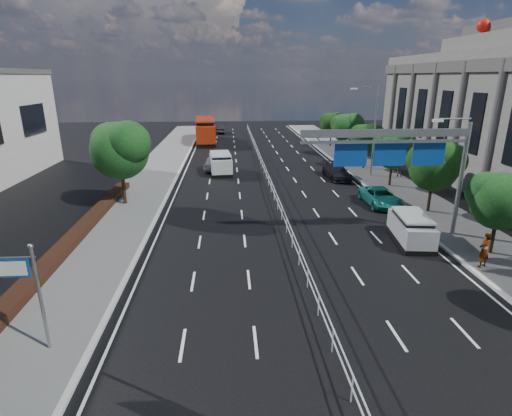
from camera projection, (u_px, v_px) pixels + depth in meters
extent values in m
plane|color=black|center=(327.00, 339.00, 15.62)|extent=(160.00, 160.00, 0.00)
cube|color=slate|center=(23.00, 350.00, 14.84)|extent=(5.00, 140.00, 0.14)
cube|color=silver|center=(91.00, 347.00, 15.01)|extent=(0.25, 140.00, 0.15)
cube|color=silver|center=(269.00, 177.00, 36.62)|extent=(0.05, 85.00, 0.05)
cube|color=silver|center=(269.00, 181.00, 36.76)|extent=(0.05, 85.00, 0.05)
cube|color=black|center=(33.00, 280.00, 19.37)|extent=(1.00, 36.00, 0.44)
cylinder|color=gray|center=(41.00, 302.00, 14.27)|extent=(0.12, 0.12, 4.20)
sphere|color=gray|center=(30.00, 246.00, 13.60)|extent=(0.18, 0.18, 0.18)
cylinder|color=gray|center=(16.00, 258.00, 13.69)|extent=(1.30, 0.07, 0.07)
cube|color=navy|center=(9.00, 268.00, 13.79)|extent=(1.35, 0.06, 0.68)
cube|color=white|center=(10.00, 268.00, 13.83)|extent=(1.20, 0.01, 0.54)
cube|color=white|center=(9.00, 269.00, 13.76)|extent=(1.20, 0.01, 0.54)
cylinder|color=gray|center=(460.00, 181.00, 24.65)|extent=(0.28, 0.28, 7.20)
cube|color=gray|center=(387.00, 133.00, 23.38)|extent=(10.20, 0.25, 0.45)
cube|color=gray|center=(386.00, 142.00, 23.54)|extent=(10.20, 0.18, 0.18)
cylinder|color=gray|center=(455.00, 119.00, 23.39)|extent=(2.00, 0.10, 0.10)
cube|color=silver|center=(438.00, 121.00, 23.36)|extent=(0.60, 0.25, 0.15)
cube|color=navy|center=(428.00, 154.00, 24.15)|extent=(2.00, 0.08, 1.40)
cube|color=white|center=(428.00, 154.00, 24.19)|extent=(1.80, 0.02, 1.20)
cube|color=navy|center=(390.00, 154.00, 23.99)|extent=(2.00, 0.08, 1.40)
cube|color=white|center=(389.00, 154.00, 24.04)|extent=(1.80, 0.02, 1.20)
cube|color=navy|center=(351.00, 155.00, 23.83)|extent=(2.00, 0.08, 1.40)
cube|color=white|center=(350.00, 155.00, 23.88)|extent=(1.80, 0.02, 1.20)
cylinder|color=gray|center=(374.00, 132.00, 39.54)|extent=(0.16, 0.16, 9.00)
cylinder|color=gray|center=(366.00, 87.00, 38.11)|extent=(0.10, 2.40, 0.10)
cube|color=silver|center=(354.00, 89.00, 38.08)|extent=(0.60, 0.25, 0.15)
cube|color=#4C4947|center=(467.00, 66.00, 34.23)|extent=(0.40, 36.00, 1.00)
sphere|color=#B2140C|center=(483.00, 25.00, 33.29)|extent=(1.10, 1.10, 1.10)
cylinder|color=black|center=(123.00, 184.00, 31.33)|extent=(0.28, 0.28, 3.50)
sphere|color=#113815|center=(120.00, 151.00, 30.52)|extent=(4.40, 4.40, 4.40)
sphere|color=#113815|center=(129.00, 143.00, 29.73)|extent=(3.30, 3.30, 3.30)
sphere|color=#113815|center=(111.00, 142.00, 30.92)|extent=(3.08, 3.08, 3.08)
cylinder|color=black|center=(494.00, 234.00, 22.57)|extent=(0.21, 0.21, 2.60)
sphere|color=#113815|center=(500.00, 201.00, 21.97)|extent=(3.20, 3.20, 3.20)
sphere|color=#113815|center=(486.00, 192.00, 22.26)|extent=(2.24, 2.24, 2.24)
cylinder|color=black|center=(430.00, 195.00, 29.65)|extent=(0.22, 0.22, 2.80)
sphere|color=black|center=(434.00, 167.00, 28.99)|extent=(3.50, 3.50, 3.50)
sphere|color=black|center=(448.00, 161.00, 28.37)|extent=(2.62, 2.62, 2.62)
sphere|color=black|center=(423.00, 160.00, 29.31)|extent=(2.45, 2.45, 2.45)
cylinder|color=black|center=(391.00, 172.00, 36.76)|extent=(0.22, 0.22, 2.70)
sphere|color=#113815|center=(393.00, 151.00, 36.14)|extent=(3.30, 3.30, 3.30)
sphere|color=#113815|center=(403.00, 146.00, 35.54)|extent=(2.48, 2.48, 2.47)
sphere|color=#113815|center=(385.00, 145.00, 36.43)|extent=(2.31, 2.31, 2.31)
cylinder|color=black|center=(364.00, 157.00, 43.88)|extent=(0.21, 0.21, 2.65)
sphere|color=black|center=(366.00, 139.00, 43.26)|extent=(3.20, 3.20, 3.20)
sphere|color=black|center=(373.00, 135.00, 42.68)|extent=(2.40, 2.40, 2.40)
sphere|color=black|center=(360.00, 135.00, 43.55)|extent=(2.24, 2.24, 2.24)
cylinder|color=black|center=(345.00, 145.00, 50.95)|extent=(0.23, 0.23, 2.85)
sphere|color=#113815|center=(346.00, 128.00, 50.29)|extent=(3.60, 3.60, 3.60)
sphere|color=#113815|center=(353.00, 124.00, 49.64)|extent=(2.70, 2.70, 2.70)
sphere|color=#113815|center=(340.00, 124.00, 50.61)|extent=(2.52, 2.52, 2.52)
cylinder|color=black|center=(331.00, 137.00, 58.09)|extent=(0.21, 0.21, 2.60)
sphere|color=black|center=(331.00, 124.00, 57.49)|extent=(3.10, 3.10, 3.10)
sphere|color=black|center=(337.00, 121.00, 56.92)|extent=(2.32, 2.33, 2.32)
sphere|color=black|center=(327.00, 121.00, 57.76)|extent=(2.17, 2.17, 2.17)
cube|color=black|center=(221.00, 171.00, 42.33)|extent=(2.56, 5.09, 0.35)
cube|color=silver|center=(221.00, 163.00, 42.06)|extent=(2.51, 4.99, 1.45)
cube|color=black|center=(220.00, 157.00, 41.83)|extent=(2.22, 3.63, 0.64)
cube|color=silver|center=(220.00, 154.00, 41.73)|extent=(2.33, 3.93, 0.13)
cylinder|color=black|center=(213.00, 173.00, 40.64)|extent=(0.37, 0.75, 0.72)
cylinder|color=black|center=(230.00, 173.00, 40.91)|extent=(0.37, 0.75, 0.72)
cylinder|color=black|center=(212.00, 167.00, 43.63)|extent=(0.37, 0.75, 0.72)
cylinder|color=black|center=(228.00, 166.00, 43.89)|extent=(0.37, 0.75, 0.72)
cube|color=black|center=(205.00, 141.00, 62.54)|extent=(3.72, 12.21, 0.36)
cube|color=maroon|center=(205.00, 131.00, 62.06)|extent=(3.65, 11.97, 2.45)
cube|color=black|center=(205.00, 123.00, 61.67)|extent=(3.19, 8.66, 1.08)
cube|color=maroon|center=(205.00, 119.00, 61.50)|extent=(3.35, 9.38, 0.22)
cylinder|color=black|center=(198.00, 143.00, 58.66)|extent=(0.37, 0.76, 0.74)
cylinder|color=black|center=(214.00, 143.00, 58.98)|extent=(0.37, 0.76, 0.74)
cylinder|color=black|center=(198.00, 136.00, 65.99)|extent=(0.37, 0.76, 0.74)
cylinder|color=black|center=(212.00, 136.00, 66.30)|extent=(0.37, 0.76, 0.74)
imported|color=#B0B2B8|center=(215.00, 162.00, 43.65)|extent=(2.52, 5.09, 1.67)
imported|color=black|center=(220.00, 129.00, 71.87)|extent=(1.63, 4.45, 1.46)
cube|color=black|center=(410.00, 239.00, 24.74)|extent=(2.33, 4.50, 0.29)
cube|color=#9EA1A5|center=(411.00, 229.00, 24.52)|extent=(2.29, 4.41, 1.22)
cube|color=black|center=(412.00, 219.00, 24.32)|extent=(2.00, 3.22, 0.54)
cube|color=#9EA1A5|center=(413.00, 215.00, 24.24)|extent=(2.10, 3.48, 0.11)
cylinder|color=black|center=(404.00, 246.00, 23.41)|extent=(0.33, 0.63, 0.61)
cylinder|color=black|center=(431.00, 246.00, 23.33)|extent=(0.33, 0.63, 0.61)
cylinder|color=black|center=(392.00, 229.00, 26.05)|extent=(0.33, 0.63, 0.61)
cylinder|color=black|center=(415.00, 229.00, 25.97)|extent=(0.33, 0.63, 0.61)
imported|color=#1B7D73|center=(381.00, 197.00, 31.68)|extent=(2.32, 4.86, 1.34)
imported|color=black|center=(337.00, 172.00, 39.93)|extent=(2.28, 4.92, 1.39)
imported|color=gray|center=(484.00, 250.00, 20.91)|extent=(0.82, 0.70, 1.91)
imported|color=gray|center=(399.00, 169.00, 40.17)|extent=(0.83, 0.69, 1.54)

